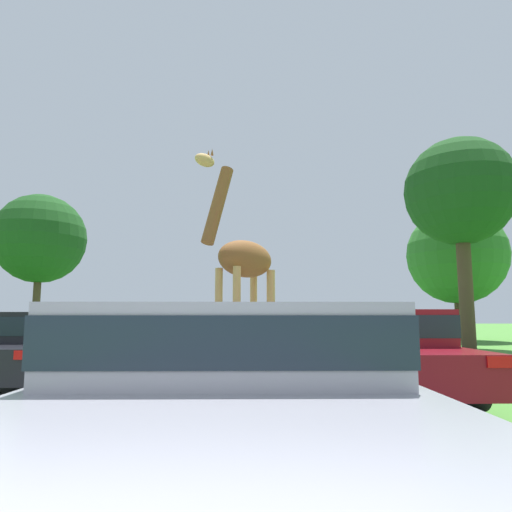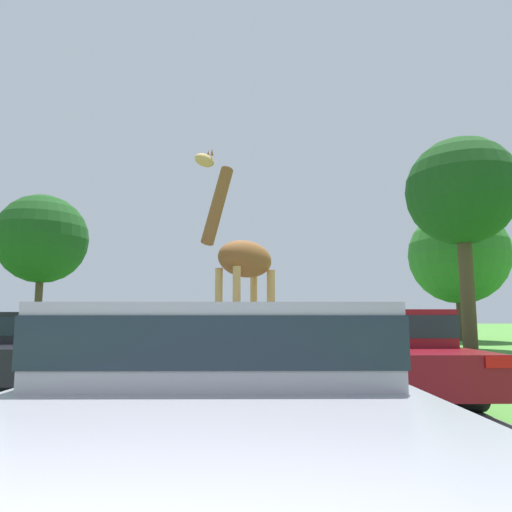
{
  "view_description": "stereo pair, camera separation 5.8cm",
  "coord_description": "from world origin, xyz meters",
  "px_view_note": "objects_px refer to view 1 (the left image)",
  "views": [
    {
      "loc": [
        0.8,
        0.41,
        1.31
      ],
      "look_at": [
        0.97,
        11.57,
        2.78
      ],
      "focal_mm": 32.0,
      "sensor_mm": 36.0,
      "label": 1
    },
    {
      "loc": [
        0.85,
        0.41,
        1.31
      ],
      "look_at": [
        0.97,
        11.57,
        2.78
      ],
      "focal_mm": 32.0,
      "sensor_mm": 36.0,
      "label": 2
    }
  ],
  "objects_px": {
    "tree_right_cluster": "(457,256)",
    "tree_far_right": "(40,239)",
    "car_lead_maroon": "(231,400)",
    "car_queue_left": "(43,345)",
    "car_far_ahead": "(199,329)",
    "car_verge_right": "(382,349)",
    "car_queue_right": "(250,328)",
    "giraffe_near_road": "(242,264)",
    "tree_centre_back": "(460,193)"
  },
  "relations": [
    {
      "from": "tree_right_cluster",
      "to": "tree_far_right",
      "type": "relative_size",
      "value": 0.78
    },
    {
      "from": "car_lead_maroon",
      "to": "tree_right_cluster",
      "type": "xyz_separation_m",
      "value": [
        11.48,
        21.36,
        3.83
      ]
    },
    {
      "from": "car_queue_left",
      "to": "car_far_ahead",
      "type": "distance_m",
      "value": 9.54
    },
    {
      "from": "car_verge_right",
      "to": "car_queue_right",
      "type": "bearing_deg",
      "value": 97.26
    },
    {
      "from": "giraffe_near_road",
      "to": "tree_far_right",
      "type": "distance_m",
      "value": 23.27
    },
    {
      "from": "car_far_ahead",
      "to": "giraffe_near_road",
      "type": "bearing_deg",
      "value": -75.85
    },
    {
      "from": "car_queue_right",
      "to": "tree_far_right",
      "type": "relative_size",
      "value": 0.45
    },
    {
      "from": "giraffe_near_road",
      "to": "tree_far_right",
      "type": "bearing_deg",
      "value": -10.42
    },
    {
      "from": "car_lead_maroon",
      "to": "car_verge_right",
      "type": "bearing_deg",
      "value": 63.03
    },
    {
      "from": "car_queue_left",
      "to": "car_verge_right",
      "type": "relative_size",
      "value": 1.04
    },
    {
      "from": "tree_centre_back",
      "to": "giraffe_near_road",
      "type": "bearing_deg",
      "value": -140.41
    },
    {
      "from": "tree_far_right",
      "to": "tree_centre_back",
      "type": "bearing_deg",
      "value": -26.09
    },
    {
      "from": "car_far_ahead",
      "to": "tree_far_right",
      "type": "relative_size",
      "value": 0.46
    },
    {
      "from": "giraffe_near_road",
      "to": "tree_right_cluster",
      "type": "distance_m",
      "value": 17.83
    },
    {
      "from": "car_queue_left",
      "to": "tree_centre_back",
      "type": "relative_size",
      "value": 0.52
    },
    {
      "from": "car_lead_maroon",
      "to": "car_queue_right",
      "type": "xyz_separation_m",
      "value": [
        0.19,
        21.7,
        -0.06
      ]
    },
    {
      "from": "car_lead_maroon",
      "to": "car_far_ahead",
      "type": "distance_m",
      "value": 15.28
    },
    {
      "from": "giraffe_near_road",
      "to": "car_lead_maroon",
      "type": "distance_m",
      "value": 8.12
    },
    {
      "from": "car_lead_maroon",
      "to": "car_queue_left",
      "type": "relative_size",
      "value": 1.02
    },
    {
      "from": "car_verge_right",
      "to": "car_lead_maroon",
      "type": "bearing_deg",
      "value": -116.97
    },
    {
      "from": "tree_right_cluster",
      "to": "giraffe_near_road",
      "type": "bearing_deg",
      "value": -130.63
    },
    {
      "from": "tree_centre_back",
      "to": "tree_far_right",
      "type": "relative_size",
      "value": 0.95
    },
    {
      "from": "giraffe_near_road",
      "to": "car_lead_maroon",
      "type": "relative_size",
      "value": 1.11
    },
    {
      "from": "car_lead_maroon",
      "to": "tree_centre_back",
      "type": "bearing_deg",
      "value": 59.67
    },
    {
      "from": "tree_far_right",
      "to": "car_verge_right",
      "type": "bearing_deg",
      "value": -53.91
    },
    {
      "from": "car_verge_right",
      "to": "tree_right_cluster",
      "type": "xyz_separation_m",
      "value": [
        9.12,
        16.72,
        3.83
      ]
    },
    {
      "from": "tree_centre_back",
      "to": "tree_far_right",
      "type": "distance_m",
      "value": 25.15
    },
    {
      "from": "car_verge_right",
      "to": "tree_far_right",
      "type": "relative_size",
      "value": 0.48
    },
    {
      "from": "car_verge_right",
      "to": "tree_centre_back",
      "type": "height_order",
      "value": "tree_centre_back"
    },
    {
      "from": "car_queue_right",
      "to": "tree_centre_back",
      "type": "distance_m",
      "value": 12.28
    },
    {
      "from": "car_far_ahead",
      "to": "tree_right_cluster",
      "type": "relative_size",
      "value": 0.59
    },
    {
      "from": "car_queue_right",
      "to": "car_queue_left",
      "type": "xyz_separation_m",
      "value": [
        -4.03,
        -15.86,
        0.06
      ]
    },
    {
      "from": "giraffe_near_road",
      "to": "tree_centre_back",
      "type": "distance_m",
      "value": 12.41
    },
    {
      "from": "giraffe_near_road",
      "to": "tree_centre_back",
      "type": "bearing_deg",
      "value": -96.87
    },
    {
      "from": "car_lead_maroon",
      "to": "car_queue_right",
      "type": "bearing_deg",
      "value": 89.5
    },
    {
      "from": "tree_centre_back",
      "to": "car_lead_maroon",
      "type": "bearing_deg",
      "value": -120.33
    },
    {
      "from": "car_lead_maroon",
      "to": "tree_far_right",
      "type": "relative_size",
      "value": 0.51
    },
    {
      "from": "tree_right_cluster",
      "to": "car_queue_right",
      "type": "bearing_deg",
      "value": 178.3
    },
    {
      "from": "tree_far_right",
      "to": "car_queue_right",
      "type": "bearing_deg",
      "value": -19.21
    },
    {
      "from": "car_verge_right",
      "to": "giraffe_near_road",
      "type": "bearing_deg",
      "value": 126.41
    },
    {
      "from": "giraffe_near_road",
      "to": "car_queue_right",
      "type": "bearing_deg",
      "value": -47.47
    },
    {
      "from": "car_queue_left",
      "to": "car_lead_maroon",
      "type": "bearing_deg",
      "value": -56.64
    },
    {
      "from": "tree_centre_back",
      "to": "tree_right_cluster",
      "type": "relative_size",
      "value": 1.22
    },
    {
      "from": "giraffe_near_road",
      "to": "car_far_ahead",
      "type": "distance_m",
      "value": 7.68
    },
    {
      "from": "tree_right_cluster",
      "to": "tree_far_right",
      "type": "height_order",
      "value": "tree_far_right"
    },
    {
      "from": "car_queue_right",
      "to": "car_verge_right",
      "type": "relative_size",
      "value": 0.93
    },
    {
      "from": "car_queue_right",
      "to": "tree_right_cluster",
      "type": "xyz_separation_m",
      "value": [
        11.29,
        -0.34,
        3.89
      ]
    },
    {
      "from": "car_queue_left",
      "to": "tree_far_right",
      "type": "bearing_deg",
      "value": 115.21
    },
    {
      "from": "car_far_ahead",
      "to": "tree_right_cluster",
      "type": "xyz_separation_m",
      "value": [
        13.36,
        6.2,
        3.8
      ]
    },
    {
      "from": "giraffe_near_road",
      "to": "car_queue_right",
      "type": "distance_m",
      "value": 13.9
    }
  ]
}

